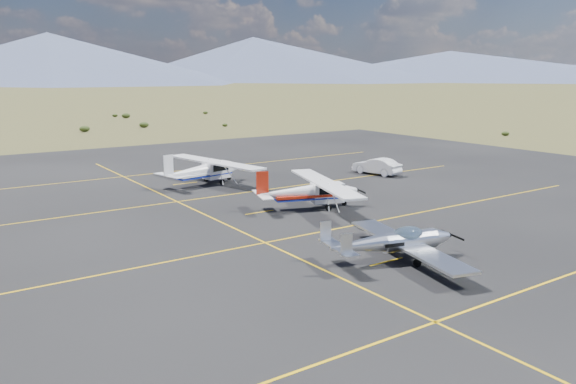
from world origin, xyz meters
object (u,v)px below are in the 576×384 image
object	(u,v)px
aircraft_low_wing	(395,242)
aircraft_cessna	(310,191)
sedan	(377,166)
aircraft_plain	(204,170)

from	to	relation	value
aircraft_low_wing	aircraft_cessna	size ratio (longest dim) A/B	0.87
aircraft_low_wing	sedan	distance (m)	22.20
aircraft_low_wing	sedan	size ratio (longest dim) A/B	2.05
aircraft_plain	sedan	world-z (taller)	aircraft_plain
aircraft_low_wing	aircraft_plain	xyz separation A→B (m)	(0.60, 20.84, 0.27)
aircraft_plain	sedan	bearing A→B (deg)	-27.59
aircraft_cessna	sedan	bearing A→B (deg)	46.78
aircraft_plain	aircraft_cessna	bearing A→B (deg)	-90.40
aircraft_low_wing	aircraft_cessna	world-z (taller)	aircraft_cessna
aircraft_cessna	sedan	xyz separation A→B (m)	(11.79, 6.64, -0.42)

